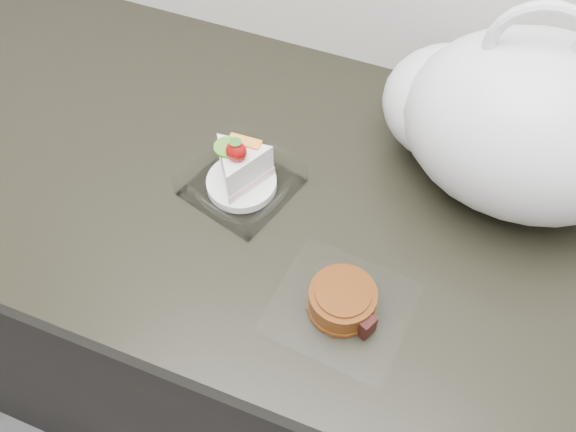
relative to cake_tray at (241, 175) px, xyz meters
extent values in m
cube|color=black|center=(0.06, 0.03, -0.50)|extent=(2.00, 0.60, 0.86)
cube|color=black|center=(0.06, 0.03, -0.05)|extent=(2.04, 0.64, 0.04)
cube|color=white|center=(0.00, 0.00, -0.03)|extent=(0.17, 0.17, 0.00)
cylinder|color=white|center=(0.00, 0.00, -0.02)|extent=(0.10, 0.10, 0.01)
ellipsoid|color=#AD0D0B|center=(0.00, -0.01, 0.06)|extent=(0.03, 0.03, 0.03)
cone|color=#2D7223|center=(0.00, -0.01, 0.08)|extent=(0.02, 0.02, 0.01)
cylinder|color=#59A730|center=(-0.02, 0.00, 0.05)|extent=(0.04, 0.04, 0.00)
cube|color=#FF9C30|center=(0.00, 0.02, 0.05)|extent=(0.05, 0.02, 0.00)
cube|color=white|center=(0.20, -0.13, -0.03)|extent=(0.19, 0.18, 0.00)
cylinder|color=#6D380D|center=(0.20, -0.13, -0.01)|extent=(0.09, 0.09, 0.04)
cylinder|color=#6D380D|center=(0.20, -0.13, -0.02)|extent=(0.10, 0.10, 0.01)
cylinder|color=#6D380D|center=(0.20, -0.13, 0.01)|extent=(0.08, 0.08, 0.00)
cube|color=black|center=(0.24, -0.15, -0.01)|extent=(0.03, 0.03, 0.03)
ellipsoid|color=white|center=(0.36, 0.15, 0.10)|extent=(0.36, 0.30, 0.25)
ellipsoid|color=white|center=(0.25, 0.18, 0.07)|extent=(0.22, 0.20, 0.17)
torus|color=white|center=(0.34, 0.15, 0.21)|extent=(0.14, 0.03, 0.14)
camera|label=1|loc=(0.29, -0.53, 0.71)|focal=40.00mm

